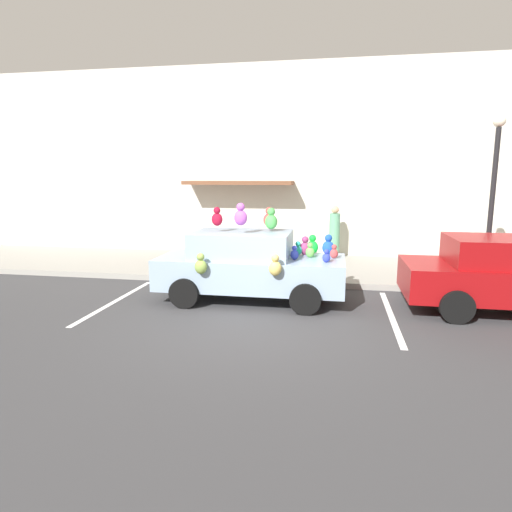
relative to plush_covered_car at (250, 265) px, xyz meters
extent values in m
plane|color=#38383A|center=(0.33, -1.66, -0.81)|extent=(60.00, 60.00, 0.00)
cube|color=gray|center=(0.33, 3.34, -0.73)|extent=(24.00, 4.00, 0.15)
cube|color=beige|center=(0.33, 5.49, 2.39)|extent=(24.00, 0.30, 6.40)
cube|color=brown|center=(-1.33, 4.94, 1.74)|extent=(3.60, 1.10, 0.12)
cube|color=silver|center=(3.02, -0.66, -0.81)|extent=(0.12, 3.60, 0.01)
cube|color=silver|center=(-2.93, -0.66, -0.81)|extent=(0.12, 3.60, 0.01)
cube|color=#8CA3BB|center=(0.04, 0.00, -0.17)|extent=(4.12, 1.72, 0.68)
cube|color=#8CA3BB|center=(-0.17, 0.00, 0.45)|extent=(2.14, 1.51, 0.56)
cylinder|color=black|center=(1.31, 0.86, -0.49)|extent=(0.64, 0.22, 0.64)
cylinder|color=black|center=(1.31, -0.86, -0.49)|extent=(0.64, 0.22, 0.64)
cylinder|color=black|center=(-1.24, 0.86, -0.49)|extent=(0.64, 0.22, 0.64)
cylinder|color=black|center=(-1.24, -0.86, -0.49)|extent=(0.64, 0.22, 0.64)
ellipsoid|color=#9F366A|center=(1.19, 0.51, 0.32)|extent=(0.25, 0.20, 0.29)
sphere|color=#9F366A|center=(1.19, 0.51, 0.52)|extent=(0.16, 0.16, 0.16)
ellipsoid|color=green|center=(0.46, 0.18, 0.95)|extent=(0.28, 0.23, 0.33)
sphere|color=green|center=(0.46, 0.18, 1.18)|extent=(0.18, 0.18, 0.18)
ellipsoid|color=purple|center=(-0.13, -0.31, 1.08)|extent=(0.28, 0.23, 0.33)
sphere|color=purple|center=(-0.13, -0.31, 1.30)|extent=(0.18, 0.18, 0.18)
ellipsoid|color=#D9BE5E|center=(0.71, -0.97, 0.14)|extent=(0.26, 0.21, 0.30)
sphere|color=#D9BE5E|center=(0.71, -0.97, 0.35)|extent=(0.16, 0.16, 0.16)
ellipsoid|color=blue|center=(1.01, -0.14, 0.28)|extent=(0.18, 0.15, 0.21)
sphere|color=blue|center=(1.01, -0.14, 0.43)|extent=(0.11, 0.11, 0.11)
ellipsoid|color=maroon|center=(-0.71, -0.11, 1.01)|extent=(0.24, 0.20, 0.29)
sphere|color=maroon|center=(-0.71, -0.11, 1.21)|extent=(0.15, 0.15, 0.15)
ellipsoid|color=#B54345|center=(1.86, 0.17, 0.28)|extent=(0.18, 0.15, 0.21)
sphere|color=#B54345|center=(1.86, 0.17, 0.43)|extent=(0.11, 0.11, 0.11)
ellipsoid|color=#28BC9B|center=(1.04, 0.41, 0.29)|extent=(0.19, 0.15, 0.22)
sphere|color=#28BC9B|center=(1.04, 0.41, 0.44)|extent=(0.12, 0.12, 0.12)
ellipsoid|color=#BD3A32|center=(-0.77, 0.06, 0.29)|extent=(0.20, 0.16, 0.23)
sphere|color=#BD3A32|center=(-0.77, 0.06, 0.45)|extent=(0.12, 0.12, 0.12)
ellipsoid|color=#C2413D|center=(0.37, 0.45, 0.97)|extent=(0.26, 0.21, 0.31)
sphere|color=#C2413D|center=(0.37, 0.45, 1.18)|extent=(0.17, 0.17, 0.17)
ellipsoid|color=#18EE36|center=(1.36, 0.64, 0.33)|extent=(0.26, 0.22, 0.31)
sphere|color=#18EE36|center=(1.36, 0.64, 0.54)|extent=(0.17, 0.17, 0.17)
ellipsoid|color=#2C3BB4|center=(1.70, -0.33, 0.27)|extent=(0.16, 0.13, 0.19)
sphere|color=#2C3BB4|center=(1.70, -0.33, 0.40)|extent=(0.10, 0.10, 0.10)
ellipsoid|color=blue|center=(1.72, 0.63, 0.33)|extent=(0.27, 0.22, 0.32)
sphere|color=blue|center=(1.72, 0.63, 0.56)|extent=(0.17, 0.17, 0.17)
ellipsoid|color=#6AC551|center=(1.33, 0.18, 0.29)|extent=(0.19, 0.16, 0.23)
sphere|color=#6AC551|center=(1.33, 0.18, 0.45)|extent=(0.12, 0.12, 0.12)
ellipsoid|color=#3ED797|center=(-0.69, 0.67, 0.28)|extent=(0.18, 0.14, 0.21)
sphere|color=#3ED797|center=(-0.69, 0.67, 0.42)|extent=(0.11, 0.11, 0.11)
ellipsoid|color=#83A146|center=(-0.83, -0.97, 0.11)|extent=(0.25, 0.21, 0.30)
sphere|color=#83A146|center=(-0.83, -0.97, 0.32)|extent=(0.16, 0.16, 0.16)
ellipsoid|color=#6417A2|center=(-1.31, 0.63, 0.31)|extent=(0.24, 0.19, 0.28)
sphere|color=#6417A2|center=(-1.31, 0.63, 0.50)|extent=(0.15, 0.15, 0.15)
cube|color=maroon|center=(5.36, 0.03, 0.45)|extent=(2.37, 1.61, 0.56)
cylinder|color=black|center=(4.18, 0.94, -0.49)|extent=(0.64, 0.22, 0.64)
cylinder|color=black|center=(4.18, -0.89, -0.49)|extent=(0.64, 0.22, 0.64)
ellipsoid|color=brown|center=(0.30, 2.03, -0.47)|extent=(0.31, 0.26, 0.38)
sphere|color=brown|center=(0.30, 2.03, -0.19)|extent=(0.22, 0.22, 0.22)
sphere|color=brown|center=(0.22, 2.03, -0.12)|extent=(0.09, 0.09, 0.09)
sphere|color=brown|center=(0.37, 2.03, -0.12)|extent=(0.09, 0.09, 0.09)
cylinder|color=black|center=(5.50, 1.84, 1.20)|extent=(0.12, 0.12, 3.72)
sphere|color=#EAEACC|center=(5.50, 1.84, 3.20)|extent=(0.28, 0.28, 0.28)
cylinder|color=#5FA37C|center=(1.84, 4.63, 0.07)|extent=(0.33, 0.33, 1.45)
sphere|color=tan|center=(1.84, 4.63, 0.91)|extent=(0.24, 0.24, 0.24)
camera|label=1|loc=(1.87, -9.47, 1.94)|focal=30.85mm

